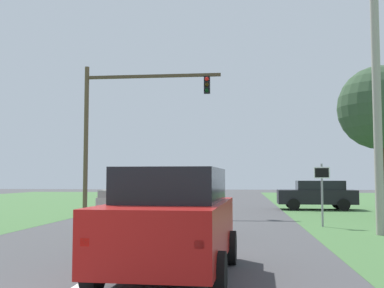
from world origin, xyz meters
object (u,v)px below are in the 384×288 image
(red_suv_near, at_px, (172,219))
(utility_pole_right, at_px, (377,95))
(keep_moving_sign, at_px, (322,186))
(pickup_truck_lead, at_px, (155,205))
(traffic_light, at_px, (120,116))
(oak_tree_right, at_px, (380,108))
(crossing_suv_far, at_px, (317,194))

(red_suv_near, height_order, utility_pole_right, utility_pole_right)
(red_suv_near, xyz_separation_m, keep_moving_sign, (4.38, 9.51, 0.48))
(pickup_truck_lead, height_order, keep_moving_sign, keep_moving_sign)
(red_suv_near, bearing_deg, traffic_light, 108.51)
(pickup_truck_lead, bearing_deg, utility_pole_right, 9.14)
(oak_tree_right, xyz_separation_m, utility_pole_right, (-2.18, -7.33, -0.63))
(red_suv_near, height_order, traffic_light, traffic_light)
(traffic_light, distance_m, oak_tree_right, 13.25)
(keep_moving_sign, xyz_separation_m, utility_pole_right, (1.44, -2.45, 3.07))
(keep_moving_sign, bearing_deg, crossing_suv_far, 82.37)
(oak_tree_right, relative_size, crossing_suv_far, 1.62)
(red_suv_near, bearing_deg, utility_pole_right, 50.47)
(crossing_suv_far, bearing_deg, utility_pole_right, -89.47)
(crossing_suv_far, xyz_separation_m, utility_pole_right, (0.11, -12.38, 3.71))
(pickup_truck_lead, bearing_deg, oak_tree_right, 41.91)
(traffic_light, bearing_deg, pickup_truck_lead, -68.81)
(red_suv_near, height_order, pickup_truck_lead, red_suv_near)
(traffic_light, height_order, crossing_suv_far, traffic_light)
(pickup_truck_lead, distance_m, utility_pole_right, 8.21)
(traffic_light, relative_size, utility_pole_right, 0.86)
(oak_tree_right, bearing_deg, red_suv_near, -119.09)
(pickup_truck_lead, relative_size, utility_pole_right, 0.58)
(keep_moving_sign, height_order, crossing_suv_far, keep_moving_sign)
(traffic_light, xyz_separation_m, utility_pole_right, (11.02, -8.46, -0.60))
(oak_tree_right, height_order, utility_pole_right, utility_pole_right)
(red_suv_near, xyz_separation_m, utility_pole_right, (5.82, 7.06, 3.54))
(traffic_light, relative_size, crossing_suv_far, 1.76)
(red_suv_near, distance_m, crossing_suv_far, 20.26)
(crossing_suv_far, relative_size, utility_pole_right, 0.49)
(oak_tree_right, xyz_separation_m, crossing_suv_far, (-2.29, 5.05, -4.34))
(red_suv_near, bearing_deg, keep_moving_sign, 65.27)
(red_suv_near, xyz_separation_m, oak_tree_right, (8.00, 14.38, 4.17))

